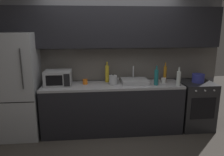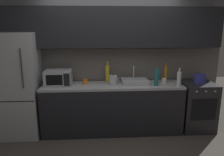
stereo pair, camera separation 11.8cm
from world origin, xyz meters
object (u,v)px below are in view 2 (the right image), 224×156
(wine_bottle_teal, at_px, (156,77))
(wine_bottle_clear, at_px, (179,79))
(oven_range, at_px, (196,106))
(wine_bottle_amber, at_px, (166,74))
(microwave, at_px, (58,78))
(cooking_pot, at_px, (199,79))
(kettle, at_px, (113,80))
(mug_orange, at_px, (85,82))
(refrigerator, at_px, (19,85))
(mug_white, at_px, (164,81))
(wine_bottle_yellow, at_px, (107,73))

(wine_bottle_teal, height_order, wine_bottle_clear, wine_bottle_teal)
(oven_range, bearing_deg, wine_bottle_amber, 166.87)
(microwave, bearing_deg, cooking_pot, -0.41)
(kettle, relative_size, wine_bottle_clear, 0.58)
(mug_orange, bearing_deg, cooking_pot, -1.71)
(microwave, distance_m, wine_bottle_amber, 1.97)
(refrigerator, relative_size, wine_bottle_clear, 5.57)
(refrigerator, height_order, microwave, refrigerator)
(microwave, bearing_deg, refrigerator, -178.45)
(wine_bottle_clear, bearing_deg, mug_white, 131.45)
(refrigerator, height_order, wine_bottle_clear, refrigerator)
(microwave, distance_m, kettle, 0.97)
(cooking_pot, bearing_deg, mug_orange, 178.29)
(wine_bottle_clear, xyz_separation_m, cooking_pot, (0.46, 0.19, -0.06))
(wine_bottle_teal, xyz_separation_m, wine_bottle_yellow, (-0.85, 0.31, 0.02))
(cooking_pot, bearing_deg, wine_bottle_clear, -157.09)
(microwave, bearing_deg, mug_white, 0.17)
(microwave, bearing_deg, kettle, -1.44)
(wine_bottle_amber, xyz_separation_m, mug_white, (-0.06, -0.11, -0.11))
(kettle, bearing_deg, wine_bottle_teal, -8.44)
(wine_bottle_amber, bearing_deg, kettle, -172.00)
(wine_bottle_amber, distance_m, wine_bottle_yellow, 1.09)
(oven_range, xyz_separation_m, wine_bottle_clear, (-0.45, -0.19, 0.58))
(wine_bottle_yellow, relative_size, mug_orange, 4.20)
(wine_bottle_teal, bearing_deg, wine_bottle_amber, 46.13)
(oven_range, relative_size, wine_bottle_teal, 2.60)
(wine_bottle_amber, relative_size, mug_orange, 3.97)
(mug_white, bearing_deg, mug_orange, 178.47)
(kettle, distance_m, wine_bottle_clear, 1.15)
(wine_bottle_yellow, bearing_deg, wine_bottle_amber, -2.83)
(wine_bottle_yellow, bearing_deg, microwave, -169.01)
(kettle, bearing_deg, refrigerator, 179.79)
(oven_range, bearing_deg, wine_bottle_clear, -156.64)
(wine_bottle_teal, xyz_separation_m, wine_bottle_clear, (0.38, -0.08, -0.01))
(refrigerator, relative_size, microwave, 3.97)
(microwave, distance_m, cooking_pot, 2.56)
(wine_bottle_amber, xyz_separation_m, mug_orange, (-1.50, -0.07, -0.11))
(refrigerator, relative_size, kettle, 9.58)
(mug_orange, bearing_deg, microwave, -174.61)
(wine_bottle_yellow, relative_size, mug_white, 4.25)
(wine_bottle_yellow, relative_size, cooking_pot, 1.69)
(refrigerator, relative_size, oven_range, 2.03)
(refrigerator, bearing_deg, wine_bottle_amber, 2.91)
(oven_range, distance_m, wine_bottle_yellow, 1.79)
(oven_range, xyz_separation_m, kettle, (-1.58, -0.00, 0.53))
(kettle, relative_size, mug_white, 2.13)
(kettle, bearing_deg, cooking_pot, 0.22)
(microwave, xyz_separation_m, wine_bottle_yellow, (0.87, 0.17, 0.03))
(wine_bottle_yellow, xyz_separation_m, wine_bottle_clear, (1.23, -0.38, -0.03))
(wine_bottle_amber, relative_size, mug_white, 4.01)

